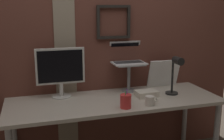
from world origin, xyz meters
name	(u,v)px	position (x,y,z in m)	size (l,w,h in m)	color
brick_wall_back	(89,46)	(0.00, 0.36, 1.16)	(3.17, 0.16, 2.33)	brown
desk	(115,107)	(0.15, -0.04, 0.65)	(1.92, 0.66, 0.72)	beige
monitor	(60,69)	(-0.31, 0.17, 0.99)	(0.44, 0.18, 0.46)	silver
laptop_stand	(129,73)	(0.35, 0.18, 0.90)	(0.28, 0.22, 0.28)	gray
laptop	(127,57)	(0.35, 0.25, 1.05)	(0.32, 0.29, 0.21)	white
whiteboard_panel	(164,73)	(0.75, 0.22, 0.86)	(0.34, 0.02, 0.30)	white
desk_lamp	(176,71)	(0.71, -0.09, 0.95)	(0.12, 0.20, 0.37)	black
pen_cup	(126,101)	(0.16, -0.27, 0.78)	(0.09, 0.09, 0.16)	red
coffee_mug	(150,101)	(0.38, -0.27, 0.76)	(0.11, 0.08, 0.08)	silver
paper_clutter_stack	(147,94)	(0.45, -0.04, 0.75)	(0.20, 0.14, 0.05)	silver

